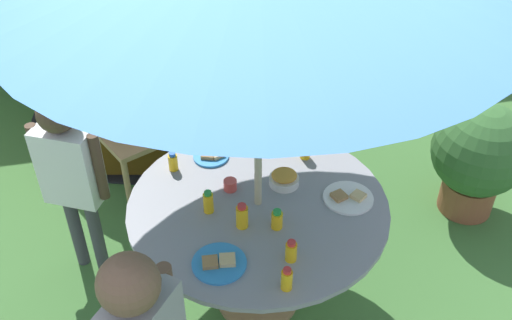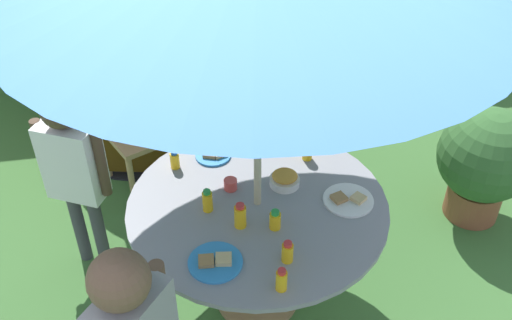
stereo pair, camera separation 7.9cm
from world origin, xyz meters
name	(u,v)px [view 2 (the right image)]	position (x,y,z in m)	size (l,w,h in m)	color
ground_plane	(257,299)	(0.00, 0.00, -0.01)	(10.00, 10.00, 0.02)	#3D6B33
garden_table	(257,228)	(0.00, 0.00, 0.55)	(1.28, 1.28, 0.72)	#93704C
wooden_chair	(137,109)	(-0.58, 1.24, 0.55)	(0.64, 0.62, 0.99)	tan
dome_tent	(155,25)	(-0.40, 2.12, 0.74)	(2.37, 2.37, 1.49)	orange
potted_plant	(485,160)	(1.51, 0.44, 0.44)	(0.60, 0.60, 0.78)	brown
child_in_blue_shirt	(264,88)	(0.22, 0.97, 0.78)	(0.24, 0.41, 1.22)	navy
child_in_white_shirt	(73,161)	(-0.91, 0.47, 0.75)	(0.36, 0.29, 1.18)	#3F3F47
snack_bowl	(285,179)	(0.16, 0.11, 0.76)	(0.15, 0.15, 0.08)	white
plate_mid_right	(214,155)	(-0.17, 0.41, 0.73)	(0.19, 0.19, 0.03)	#338CD8
plate_mid_left	(215,262)	(-0.25, -0.35, 0.73)	(0.24, 0.24, 0.03)	#338CD8
plate_far_left	(348,200)	(0.44, -0.07, 0.73)	(0.25, 0.25, 0.03)	white
juice_bottle_near_left	(283,280)	(0.00, -0.54, 0.78)	(0.05, 0.05, 0.12)	yellow
juice_bottle_near_right	(207,201)	(-0.24, -0.01, 0.78)	(0.05, 0.05, 0.12)	yellow
juice_bottle_far_right	(287,252)	(0.06, -0.39, 0.77)	(0.05, 0.05, 0.11)	yellow
juice_bottle_center_front	(240,216)	(-0.11, -0.14, 0.78)	(0.06, 0.06, 0.13)	yellow
juice_bottle_center_back	(175,160)	(-0.38, 0.35, 0.77)	(0.05, 0.05, 0.11)	yellow
juice_bottle_front_edge	(275,220)	(0.05, -0.18, 0.77)	(0.05, 0.05, 0.10)	yellow
juice_bottle_back_edge	(307,150)	(0.33, 0.30, 0.78)	(0.05, 0.05, 0.12)	yellow
cup_near	(281,139)	(0.22, 0.47, 0.75)	(0.06, 0.06, 0.06)	white
cup_far	(230,184)	(-0.11, 0.13, 0.75)	(0.07, 0.07, 0.06)	#E04C47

